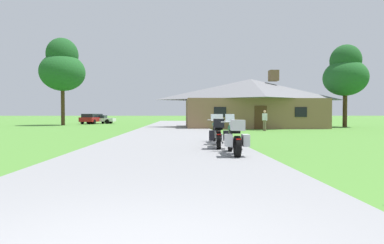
{
  "coord_description": "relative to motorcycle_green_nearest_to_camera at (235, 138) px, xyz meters",
  "views": [
    {
      "loc": [
        0.5,
        -2.41,
        1.35
      ],
      "look_at": [
        1.19,
        14.68,
        0.92
      ],
      "focal_mm": 28.95,
      "sensor_mm": 36.0,
      "label": 1
    }
  ],
  "objects": [
    {
      "name": "ground_plane",
      "position": [
        -2.25,
        12.7,
        -0.61
      ],
      "size": [
        500.0,
        500.0,
        0.0
      ],
      "primitive_type": "plane",
      "color": "#4C8433"
    },
    {
      "name": "asphalt_driveway",
      "position": [
        -2.25,
        10.7,
        -0.58
      ],
      "size": [
        6.4,
        80.0,
        0.06
      ],
      "primitive_type": "cube",
      "color": "gray",
      "rests_on": "ground"
    },
    {
      "name": "motorcycle_green_nearest_to_camera",
      "position": [
        0.0,
        0.0,
        0.0
      ],
      "size": [
        0.73,
        2.08,
        1.3
      ],
      "rotation": [
        0.0,
        0.0,
        -0.01
      ],
      "color": "black",
      "rests_on": "asphalt_driveway"
    },
    {
      "name": "motorcycle_yellow_second_in_row",
      "position": [
        -0.23,
        2.14,
        0.0
      ],
      "size": [
        0.89,
        2.08,
        1.3
      ],
      "rotation": [
        0.0,
        0.0,
        -0.13
      ],
      "color": "black",
      "rests_on": "asphalt_driveway"
    },
    {
      "name": "motorcycle_green_farthest_in_row",
      "position": [
        -0.08,
        4.08,
        0.01
      ],
      "size": [
        0.66,
        2.08,
        1.3
      ],
      "rotation": [
        0.0,
        0.0,
        0.01
      ],
      "color": "black",
      "rests_on": "asphalt_driveway"
    },
    {
      "name": "stone_lodge",
      "position": [
        5.53,
        21.65,
        1.94
      ],
      "size": [
        13.87,
        8.28,
        5.84
      ],
      "color": "brown",
      "rests_on": "ground"
    },
    {
      "name": "bystander_white_shirt_near_lodge",
      "position": [
        5.14,
        15.02,
        0.32
      ],
      "size": [
        0.36,
        0.5,
        1.67
      ],
      "rotation": [
        0.0,
        0.0,
        2.05
      ],
      "color": "#75664C",
      "rests_on": "ground"
    },
    {
      "name": "tree_right_of_lodge",
      "position": [
        15.71,
        22.23,
        5.1
      ],
      "size": [
        4.47,
        4.47,
        8.65
      ],
      "color": "#422D19",
      "rests_on": "ground"
    },
    {
      "name": "tree_left_far",
      "position": [
        -15.94,
        28.53,
        6.45
      ],
      "size": [
        5.32,
        5.32,
        10.57
      ],
      "color": "#422D19",
      "rests_on": "ground"
    },
    {
      "name": "parked_red_suv_far_left",
      "position": [
        -13.87,
        33.99,
        0.17
      ],
      "size": [
        2.63,
        4.86,
        1.4
      ],
      "rotation": [
        0.0,
        0.0,
        -0.18
      ],
      "color": "maroon",
      "rests_on": "ground"
    },
    {
      "name": "parked_white_sedan_far_left",
      "position": [
        -13.14,
        34.85,
        0.03
      ],
      "size": [
        4.29,
        2.08,
        1.2
      ],
      "rotation": [
        0.0,
        0.0,
        1.52
      ],
      "color": "silver",
      "rests_on": "ground"
    }
  ]
}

